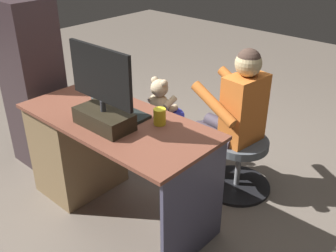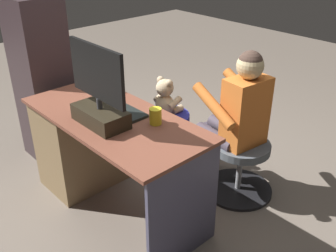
# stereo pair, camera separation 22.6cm
# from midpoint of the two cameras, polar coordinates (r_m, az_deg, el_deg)

# --- Properties ---
(ground_plane) EXTENTS (10.00, 10.00, 0.00)m
(ground_plane) POSITION_cam_midpoint_polar(r_m,az_deg,el_deg) (3.22, 0.97, -8.48)
(ground_plane) COLOR #6D6156
(desk) EXTENTS (1.40, 0.64, 0.76)m
(desk) POSITION_cam_midpoint_polar(r_m,az_deg,el_deg) (3.03, -9.57, -2.37)
(desk) COLOR brown
(desk) RESTS_ON ground_plane
(monitor) EXTENTS (0.53, 0.20, 0.52)m
(monitor) POSITION_cam_midpoint_polar(r_m,az_deg,el_deg) (2.45, -7.44, 3.67)
(monitor) COLOR black
(monitor) RESTS_ON desk
(keyboard) EXTENTS (0.42, 0.14, 0.02)m
(keyboard) POSITION_cam_midpoint_polar(r_m,az_deg,el_deg) (2.67, -4.45, 2.44)
(keyboard) COLOR black
(keyboard) RESTS_ON desk
(computer_mouse) EXTENTS (0.06, 0.10, 0.04)m
(computer_mouse) POSITION_cam_midpoint_polar(r_m,az_deg,el_deg) (2.90, -7.86, 4.54)
(computer_mouse) COLOR #272D2B
(computer_mouse) RESTS_ON desk
(cup) EXTENTS (0.08, 0.08, 0.11)m
(cup) POSITION_cam_midpoint_polar(r_m,az_deg,el_deg) (2.47, 0.77, 1.40)
(cup) COLOR yellow
(cup) RESTS_ON desk
(tv_remote) EXTENTS (0.08, 0.16, 0.02)m
(tv_remote) POSITION_cam_midpoint_polar(r_m,az_deg,el_deg) (2.71, -9.08, 2.48)
(tv_remote) COLOR black
(tv_remote) RESTS_ON desk
(office_chair_teddy) EXTENTS (0.56, 0.56, 0.43)m
(office_chair_teddy) POSITION_cam_midpoint_polar(r_m,az_deg,el_deg) (3.44, 1.44, -1.24)
(office_chair_teddy) COLOR black
(office_chair_teddy) RESTS_ON ground_plane
(teddy_bear) EXTENTS (0.23, 0.23, 0.33)m
(teddy_bear) POSITION_cam_midpoint_polar(r_m,az_deg,el_deg) (3.29, 1.65, 4.12)
(teddy_bear) COLOR #C9AE88
(teddy_bear) RESTS_ON office_chair_teddy
(visitor_chair) EXTENTS (0.54, 0.54, 0.43)m
(visitor_chair) POSITION_cam_midpoint_polar(r_m,az_deg,el_deg) (3.08, 12.59, -5.50)
(visitor_chair) COLOR black
(visitor_chair) RESTS_ON ground_plane
(person) EXTENTS (0.55, 0.52, 1.15)m
(person) POSITION_cam_midpoint_polar(r_m,az_deg,el_deg) (2.91, 12.04, 2.00)
(person) COLOR orange
(person) RESTS_ON ground_plane
(equipment_rack) EXTENTS (0.44, 0.36, 1.41)m
(equipment_rack) POSITION_cam_midpoint_polar(r_m,az_deg,el_deg) (3.44, -16.10, 6.23)
(equipment_rack) COLOR #34272A
(equipment_rack) RESTS_ON ground_plane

